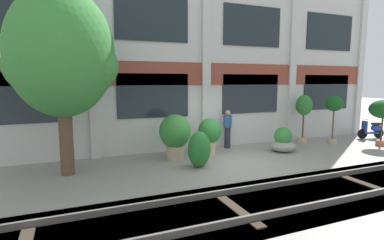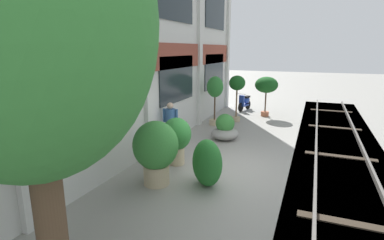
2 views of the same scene
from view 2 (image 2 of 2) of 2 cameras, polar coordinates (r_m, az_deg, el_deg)
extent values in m
plane|color=gray|center=(8.89, 6.83, -8.83)|extent=(80.00, 80.00, 0.00)
cube|color=silver|center=(9.45, -10.50, 17.73)|extent=(17.67, 0.50, 8.19)
cube|color=brown|center=(9.28, -8.80, 11.71)|extent=(17.67, 0.06, 0.90)
cube|color=silver|center=(5.96, -32.53, 18.66)|extent=(0.36, 0.16, 8.19)
cube|color=silver|center=(9.29, -8.81, 17.87)|extent=(0.36, 0.16, 8.19)
cube|color=silver|center=(13.27, 1.49, 16.62)|extent=(0.36, 0.16, 8.19)
cube|color=silver|center=(17.46, 6.88, 15.74)|extent=(0.36, 0.16, 8.19)
cube|color=#1E282D|center=(7.55, -17.19, 4.44)|extent=(2.83, 0.04, 1.70)
cube|color=#1E282D|center=(11.28, -2.77, 7.78)|extent=(2.83, 0.04, 1.70)
cube|color=#1E282D|center=(15.38, 4.32, 9.25)|extent=(2.83, 0.04, 1.70)
cube|color=#1E282D|center=(15.45, 4.52, 20.04)|extent=(2.83, 0.04, 1.70)
cube|color=#423F3A|center=(8.73, 27.12, -11.71)|extent=(25.67, 2.80, 0.28)
cube|color=#605B56|center=(8.75, 32.03, -10.71)|extent=(25.67, 0.07, 0.15)
cube|color=#605B56|center=(8.60, 22.43, -10.04)|extent=(25.67, 0.07, 0.15)
cube|color=#382D23|center=(6.94, 28.44, -17.03)|extent=(0.24, 2.10, 0.03)
cube|color=#382D23|center=(10.69, 26.38, -6.22)|extent=(0.24, 2.10, 0.03)
cube|color=#382D23|center=(14.43, 25.48, -1.30)|extent=(0.24, 2.10, 0.03)
cube|color=#382D23|center=(18.25, 24.95, 1.59)|extent=(0.24, 2.10, 0.03)
cylinder|color=brown|center=(4.51, -25.56, -14.98)|extent=(0.40, 0.40, 2.60)
ellipsoid|color=#388438|center=(4.03, -28.99, 15.91)|extent=(3.00, 3.00, 3.75)
sphere|color=#388438|center=(4.40, -19.04, 11.57)|extent=(1.65, 1.65, 1.65)
cylinder|color=#B76647|center=(15.76, 13.70, 1.17)|extent=(0.40, 0.40, 0.24)
cylinder|color=#4C3826|center=(15.63, 13.84, 3.75)|extent=(0.07, 0.07, 1.20)
ellipsoid|color=#19561E|center=(15.52, 14.00, 6.52)|extent=(1.14, 1.14, 0.81)
cylinder|color=tan|center=(13.58, 4.29, -0.41)|extent=(0.48, 0.48, 0.24)
cylinder|color=#4C3826|center=(13.42, 4.35, 2.78)|extent=(0.07, 0.07, 1.30)
ellipsoid|color=#2D7A33|center=(13.29, 4.41, 6.32)|extent=(0.73, 0.73, 0.92)
cylinder|color=tan|center=(7.74, -6.78, -10.25)|extent=(0.65, 0.65, 0.51)
ellipsoid|color=#388438|center=(7.46, -6.95, -4.80)|extent=(1.13, 1.13, 1.22)
ellipsoid|color=gray|center=(11.41, 6.27, -2.57)|extent=(1.04, 1.04, 0.45)
sphere|color=#388438|center=(11.31, 6.32, -0.62)|extent=(0.71, 0.71, 0.71)
cylinder|color=tan|center=(8.96, -2.95, -6.77)|extent=(0.47, 0.47, 0.52)
ellipsoid|color=#2D7A33|center=(8.76, -3.00, -2.66)|extent=(0.88, 0.88, 0.96)
cylinder|color=tan|center=(14.35, 8.36, 0.20)|extent=(0.39, 0.39, 0.22)
cylinder|color=brown|center=(14.19, 8.47, 3.51)|extent=(0.07, 0.07, 1.47)
ellipsoid|color=#19561E|center=(14.07, 8.59, 7.00)|extent=(0.75, 0.75, 0.68)
cylinder|color=black|center=(16.64, 9.27, 2.43)|extent=(0.49, 0.20, 0.48)
cylinder|color=black|center=(17.43, 10.62, 2.88)|extent=(0.49, 0.20, 0.48)
cube|color=navy|center=(17.03, 9.98, 2.80)|extent=(0.72, 0.39, 0.08)
ellipsoid|color=navy|center=(17.22, 10.40, 3.71)|extent=(0.61, 0.38, 0.36)
cube|color=black|center=(17.19, 10.42, 4.36)|extent=(0.48, 0.32, 0.10)
cube|color=navy|center=(16.65, 9.44, 3.62)|extent=(0.18, 0.30, 0.60)
cylinder|color=#B7B7BF|center=(16.57, 9.46, 4.91)|extent=(0.15, 0.49, 0.03)
cylinder|color=#282833|center=(10.28, -4.08, -3.07)|extent=(0.26, 0.26, 0.88)
cylinder|color=#33598C|center=(10.11, -4.14, 0.71)|extent=(0.34, 0.34, 0.51)
sphere|color=tan|center=(10.04, -4.18, 2.73)|extent=(0.22, 0.22, 0.22)
cylinder|color=#33598C|center=(10.17, -5.32, 0.91)|extent=(0.09, 0.09, 0.45)
cylinder|color=#33598C|center=(10.04, -2.95, 0.78)|extent=(0.09, 0.09, 0.45)
ellipsoid|color=#236B28|center=(7.50, 2.91, -8.15)|extent=(1.18, 1.16, 1.19)
camera|label=1|loc=(7.05, 88.87, -3.90)|focal=28.00mm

